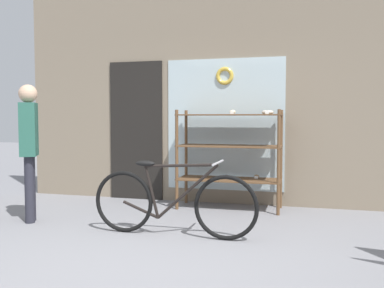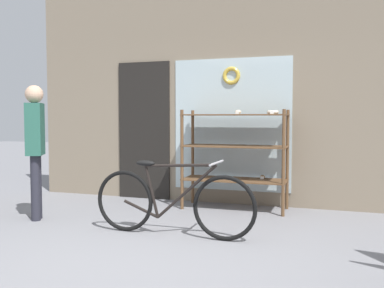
{
  "view_description": "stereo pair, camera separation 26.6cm",
  "coord_description": "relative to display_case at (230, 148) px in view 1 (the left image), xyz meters",
  "views": [
    {
      "loc": [
        1.36,
        -3.41,
        1.25
      ],
      "look_at": [
        0.17,
        1.01,
        0.97
      ],
      "focal_mm": 40.0,
      "sensor_mm": 36.0,
      "label": 1
    },
    {
      "loc": [
        1.62,
        -3.33,
        1.25
      ],
      "look_at": [
        0.17,
        1.01,
        0.97
      ],
      "focal_mm": 40.0,
      "sensor_mm": 36.0,
      "label": 2
    }
  ],
  "objects": [
    {
      "name": "storefront_facade",
      "position": [
        -0.37,
        0.39,
        1.01
      ],
      "size": [
        5.9,
        0.13,
        3.78
      ],
      "color": "gray",
      "rests_on": "ground_plane"
    },
    {
      "name": "ground_plane",
      "position": [
        -0.35,
        -2.34,
        -0.83
      ],
      "size": [
        30.0,
        30.0,
        0.0
      ],
      "primitive_type": "plane",
      "color": "gray"
    },
    {
      "name": "pedestrian",
      "position": [
        -2.19,
        -1.36,
        0.14
      ],
      "size": [
        0.31,
        0.37,
        1.64
      ],
      "rotation": [
        0.0,
        0.0,
        -1.08
      ],
      "color": "#282833",
      "rests_on": "ground_plane"
    },
    {
      "name": "display_case",
      "position": [
        0.0,
        0.0,
        0.0
      ],
      "size": [
        1.4,
        0.51,
        1.36
      ],
      "color": "brown",
      "rests_on": "ground_plane"
    },
    {
      "name": "bicycle",
      "position": [
        -0.35,
        -1.5,
        -0.47
      ],
      "size": [
        1.81,
        0.46,
        0.81
      ],
      "rotation": [
        0.0,
        0.0,
        -0.01
      ],
      "color": "black",
      "rests_on": "ground_plane"
    }
  ]
}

